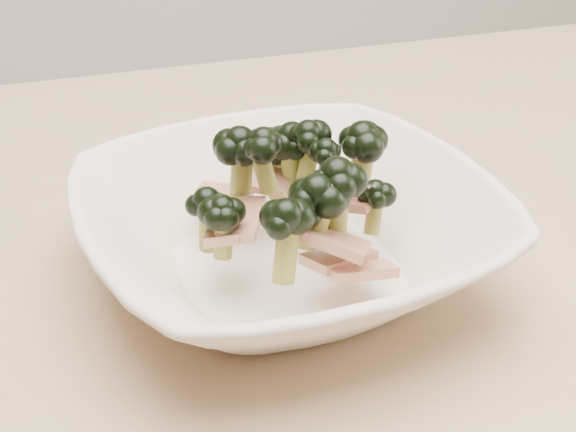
# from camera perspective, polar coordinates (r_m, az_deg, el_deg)

# --- Properties ---
(dining_table) EXTENTS (1.20, 0.80, 0.75)m
(dining_table) POSITION_cam_1_polar(r_m,az_deg,el_deg) (0.73, 2.81, -6.45)
(dining_table) COLOR tan
(dining_table) RESTS_ON ground
(broccoli_dish) EXTENTS (0.33, 0.33, 0.12)m
(broccoli_dish) POSITION_cam_1_polar(r_m,az_deg,el_deg) (0.57, 0.07, -0.75)
(broccoli_dish) COLOR silver
(broccoli_dish) RESTS_ON dining_table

